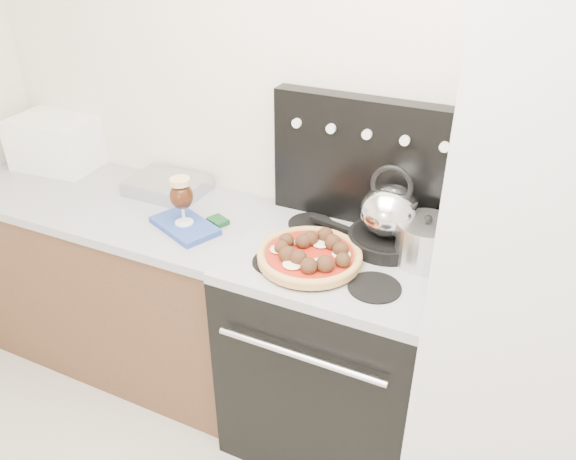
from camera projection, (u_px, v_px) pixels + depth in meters
The scene contains 16 objects.
room_shell at pixel (169, 316), 1.22m from camera, with size 3.52×3.01×2.52m.
base_cabinet at pixel (123, 283), 2.72m from camera, with size 1.45×0.60×0.86m, color brown.
countertop at pixel (108, 201), 2.49m from camera, with size 1.48×0.63×0.04m, color #A9A9AF.
stove_body at pixel (334, 352), 2.29m from camera, with size 0.76×0.65×0.88m, color black.
cooktop at pixel (339, 258), 2.06m from camera, with size 0.76×0.65×0.04m, color #ADADB2.
backguard at pixel (368, 163), 2.13m from camera, with size 0.76×0.08×0.50m, color black.
fridge at pixel (547, 301), 1.76m from camera, with size 0.64×0.68×1.90m, color silver.
toaster_oven at pixel (57, 142), 2.72m from camera, with size 0.39×0.29×0.24m, color white.
foil_sheet at pixel (167, 186), 2.50m from camera, with size 0.33×0.24×0.07m, color silver.
oven_mitt at pixel (185, 226), 2.24m from camera, with size 0.28×0.16×0.02m, color #2A4699.
beer_glass at pixel (182, 201), 2.18m from camera, with size 0.09×0.09×0.20m, color #35170A, non-canonical shape.
pizza_pan at pixel (310, 261), 1.99m from camera, with size 0.35×0.35×0.01m, color black.
pizza at pixel (310, 253), 1.98m from camera, with size 0.37×0.37×0.05m, color #E7AB75, non-canonical shape.
skillet at pixel (386, 240), 2.08m from camera, with size 0.28×0.28×0.05m, color black.
tea_kettle at pixel (389, 207), 2.01m from camera, with size 0.21×0.21×0.23m, color silver, non-canonical shape.
stock_pot at pixel (425, 243), 1.97m from camera, with size 0.20×0.20×0.15m, color silver.
Camera 1 is at (0.64, -0.46, 2.03)m, focal length 35.00 mm.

